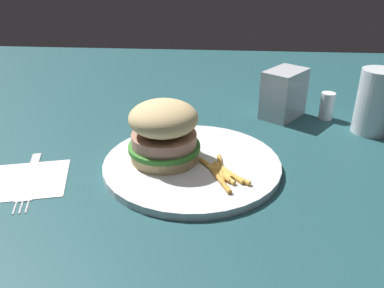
{
  "coord_description": "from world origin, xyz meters",
  "views": [
    {
      "loc": [
        -0.03,
        0.56,
        0.32
      ],
      "look_at": [
        0.01,
        0.01,
        0.04
      ],
      "focal_mm": 37.31,
      "sensor_mm": 36.0,
      "label": 1
    }
  ],
  "objects_px": {
    "plate": "(192,164)",
    "fries_pile": "(222,173)",
    "napkin": "(29,180)",
    "salt_shaker": "(327,106)",
    "fork": "(29,179)",
    "sandwich": "(164,131)",
    "drink_glass": "(374,106)",
    "napkin_dispenser": "(284,94)"
  },
  "relations": [
    {
      "from": "plate",
      "to": "fries_pile",
      "type": "xyz_separation_m",
      "value": [
        -0.05,
        0.04,
        0.01
      ]
    },
    {
      "from": "napkin",
      "to": "salt_shaker",
      "type": "bearing_deg",
      "value": -150.48
    },
    {
      "from": "fork",
      "to": "fries_pile",
      "type": "bearing_deg",
      "value": -175.81
    },
    {
      "from": "fries_pile",
      "to": "napkin",
      "type": "distance_m",
      "value": 0.29
    },
    {
      "from": "sandwich",
      "to": "fries_pile",
      "type": "height_order",
      "value": "sandwich"
    },
    {
      "from": "fries_pile",
      "to": "drink_glass",
      "type": "bearing_deg",
      "value": -143.78
    },
    {
      "from": "napkin",
      "to": "drink_glass",
      "type": "relative_size",
      "value": 0.91
    },
    {
      "from": "plate",
      "to": "napkin",
      "type": "relative_size",
      "value": 2.55
    },
    {
      "from": "drink_glass",
      "to": "napkin",
      "type": "bearing_deg",
      "value": 21.4
    },
    {
      "from": "plate",
      "to": "fork",
      "type": "height_order",
      "value": "plate"
    },
    {
      "from": "fork",
      "to": "plate",
      "type": "bearing_deg",
      "value": -166.04
    },
    {
      "from": "napkin",
      "to": "fork",
      "type": "xyz_separation_m",
      "value": [
        -0.0,
        0.0,
        0.0
      ]
    },
    {
      "from": "plate",
      "to": "salt_shaker",
      "type": "height_order",
      "value": "salt_shaker"
    },
    {
      "from": "napkin_dispenser",
      "to": "salt_shaker",
      "type": "bearing_deg",
      "value": 123.35
    },
    {
      "from": "plate",
      "to": "salt_shaker",
      "type": "bearing_deg",
      "value": -138.88
    },
    {
      "from": "sandwich",
      "to": "napkin_dispenser",
      "type": "relative_size",
      "value": 1.16
    },
    {
      "from": "plate",
      "to": "napkin",
      "type": "distance_m",
      "value": 0.25
    },
    {
      "from": "napkin",
      "to": "drink_glass",
      "type": "xyz_separation_m",
      "value": [
        -0.57,
        -0.22,
        0.05
      ]
    },
    {
      "from": "fries_pile",
      "to": "plate",
      "type": "bearing_deg",
      "value": -38.9
    },
    {
      "from": "fork",
      "to": "salt_shaker",
      "type": "xyz_separation_m",
      "value": [
        -0.5,
        -0.28,
        0.02
      ]
    },
    {
      "from": "fork",
      "to": "napkin_dispenser",
      "type": "relative_size",
      "value": 1.74
    },
    {
      "from": "sandwich",
      "to": "fork",
      "type": "distance_m",
      "value": 0.22
    },
    {
      "from": "sandwich",
      "to": "napkin_dispenser",
      "type": "height_order",
      "value": "sandwich"
    },
    {
      "from": "napkin",
      "to": "salt_shaker",
      "type": "xyz_separation_m",
      "value": [
        -0.5,
        -0.28,
        0.03
      ]
    },
    {
      "from": "fork",
      "to": "drink_glass",
      "type": "bearing_deg",
      "value": -158.45
    },
    {
      "from": "plate",
      "to": "drink_glass",
      "type": "relative_size",
      "value": 2.32
    },
    {
      "from": "napkin",
      "to": "fork",
      "type": "height_order",
      "value": "fork"
    },
    {
      "from": "salt_shaker",
      "to": "fries_pile",
      "type": "bearing_deg",
      "value": 51.6
    },
    {
      "from": "fork",
      "to": "salt_shaker",
      "type": "relative_size",
      "value": 3.1
    },
    {
      "from": "sandwich",
      "to": "drink_glass",
      "type": "distance_m",
      "value": 0.4
    },
    {
      "from": "plate",
      "to": "salt_shaker",
      "type": "xyz_separation_m",
      "value": [
        -0.26,
        -0.22,
        0.02
      ]
    },
    {
      "from": "plate",
      "to": "sandwich",
      "type": "xyz_separation_m",
      "value": [
        0.04,
        -0.01,
        0.05
      ]
    },
    {
      "from": "plate",
      "to": "fries_pile",
      "type": "relative_size",
      "value": 2.68
    },
    {
      "from": "napkin",
      "to": "napkin_dispenser",
      "type": "height_order",
      "value": "napkin_dispenser"
    },
    {
      "from": "fries_pile",
      "to": "drink_glass",
      "type": "height_order",
      "value": "drink_glass"
    },
    {
      "from": "napkin",
      "to": "drink_glass",
      "type": "height_order",
      "value": "drink_glass"
    },
    {
      "from": "napkin_dispenser",
      "to": "salt_shaker",
      "type": "distance_m",
      "value": 0.09
    },
    {
      "from": "fries_pile",
      "to": "salt_shaker",
      "type": "relative_size",
      "value": 1.9
    },
    {
      "from": "salt_shaker",
      "to": "drink_glass",
      "type": "bearing_deg",
      "value": 138.68
    },
    {
      "from": "fork",
      "to": "salt_shaker",
      "type": "distance_m",
      "value": 0.57
    },
    {
      "from": "fork",
      "to": "napkin",
      "type": "bearing_deg",
      "value": -73.81
    },
    {
      "from": "napkin",
      "to": "fries_pile",
      "type": "bearing_deg",
      "value": -176.11
    }
  ]
}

